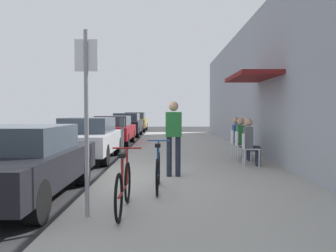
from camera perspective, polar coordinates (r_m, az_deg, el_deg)
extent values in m
plane|color=#2D2D30|center=(8.17, -10.67, -8.99)|extent=(60.00, 60.00, 0.00)
cube|color=#9E9B93|center=(10.01, 4.42, -6.52)|extent=(4.50, 32.00, 0.12)
cube|color=#999EA8|center=(10.38, 17.90, 7.05)|extent=(0.30, 32.00, 4.95)
cube|color=maroon|center=(10.93, 13.18, 7.53)|extent=(1.10, 2.80, 0.12)
cube|color=black|center=(7.01, -21.92, -6.02)|extent=(1.80, 4.40, 0.56)
cube|color=#333D47|center=(7.09, -21.52, -1.80)|extent=(1.48, 2.11, 0.45)
cylinder|color=black|center=(8.10, -12.96, -6.81)|extent=(0.22, 0.64, 0.64)
cylinder|color=black|center=(8.60, -23.35, -6.41)|extent=(0.22, 0.64, 0.64)
cylinder|color=black|center=(5.53, -19.57, -11.16)|extent=(0.22, 0.64, 0.64)
cube|color=#B7B7BC|center=(12.18, -12.22, -2.39)|extent=(1.80, 4.40, 0.58)
cube|color=#333D47|center=(12.29, -12.09, 0.14)|extent=(1.48, 2.11, 0.49)
cylinder|color=black|center=(13.40, -7.63, -3.17)|extent=(0.22, 0.64, 0.64)
cylinder|color=black|center=(13.71, -14.21, -3.10)|extent=(0.22, 0.64, 0.64)
cylinder|color=black|center=(10.72, -9.64, -4.55)|extent=(0.22, 0.64, 0.64)
cylinder|color=black|center=(11.10, -17.74, -4.39)|extent=(0.22, 0.64, 0.64)
cube|color=maroon|center=(17.60, -8.32, -0.93)|extent=(1.80, 4.40, 0.57)
cube|color=#333D47|center=(17.73, -8.26, 0.80)|extent=(1.48, 2.11, 0.49)
cylinder|color=black|center=(18.87, -5.32, -1.57)|extent=(0.22, 0.64, 0.64)
cylinder|color=black|center=(19.09, -10.06, -1.55)|extent=(0.22, 0.64, 0.64)
cylinder|color=black|center=(16.17, -6.26, -2.23)|extent=(0.22, 0.64, 0.64)
cylinder|color=black|center=(16.42, -11.76, -2.19)|extent=(0.22, 0.64, 0.64)
cube|color=black|center=(23.30, -6.21, -0.02)|extent=(1.80, 4.40, 0.67)
cube|color=#333D47|center=(23.43, -6.17, 1.41)|extent=(1.48, 2.11, 0.49)
cylinder|color=black|center=(24.60, -4.01, -0.67)|extent=(0.22, 0.64, 0.64)
cylinder|color=black|center=(24.77, -7.67, -0.66)|extent=(0.22, 0.64, 0.64)
cylinder|color=black|center=(21.88, -4.54, -1.04)|extent=(0.22, 0.64, 0.64)
cylinder|color=black|center=(22.07, -8.64, -1.03)|extent=(0.22, 0.64, 0.64)
cube|color=#A58433|center=(29.33, -4.87, 0.48)|extent=(1.80, 4.40, 0.68)
cube|color=#333D47|center=(29.47, -4.84, 1.64)|extent=(1.48, 2.11, 0.51)
cylinder|color=black|center=(30.65, -3.16, -0.08)|extent=(0.22, 0.64, 0.64)
cylinder|color=black|center=(30.78, -6.11, -0.08)|extent=(0.22, 0.64, 0.64)
cylinder|color=black|center=(27.93, -3.50, -0.31)|extent=(0.22, 0.64, 0.64)
cylinder|color=black|center=(28.07, -6.72, -0.31)|extent=(0.22, 0.64, 0.64)
cylinder|color=slate|center=(8.71, -6.87, -3.80)|extent=(0.07, 0.07, 1.10)
cube|color=#383D42|center=(8.67, -6.89, 0.54)|extent=(0.12, 0.10, 0.22)
cylinder|color=gray|center=(5.18, -12.36, 0.32)|extent=(0.06, 0.06, 2.60)
cube|color=white|center=(5.25, -12.40, 10.74)|extent=(0.32, 0.02, 0.44)
torus|color=black|center=(5.97, -6.08, -8.76)|extent=(0.04, 0.66, 0.66)
torus|color=black|center=(4.95, -7.45, -11.08)|extent=(0.04, 0.66, 0.66)
cylinder|color=maroon|center=(5.46, -6.69, -9.81)|extent=(0.04, 1.05, 0.04)
cylinder|color=maroon|center=(5.27, -6.91, -7.49)|extent=(0.04, 0.04, 0.50)
cube|color=black|center=(5.23, -6.92, -4.57)|extent=(0.10, 0.20, 0.06)
cylinder|color=maroon|center=(5.87, -6.14, -6.17)|extent=(0.03, 0.03, 0.56)
cylinder|color=maroon|center=(5.84, -6.15, -3.45)|extent=(0.46, 0.03, 0.03)
torus|color=black|center=(7.41, -1.18, -6.58)|extent=(0.04, 0.66, 0.66)
torus|color=black|center=(6.38, -1.43, -8.04)|extent=(0.04, 0.66, 0.66)
cylinder|color=#1E4C8C|center=(6.89, -1.29, -7.25)|extent=(0.04, 1.05, 0.04)
cylinder|color=#1E4C8C|center=(6.71, -1.33, -5.36)|extent=(0.04, 0.04, 0.50)
cube|color=black|center=(6.68, -1.33, -3.06)|extent=(0.10, 0.20, 0.06)
cylinder|color=#1E4C8C|center=(7.32, -1.19, -4.47)|extent=(0.03, 0.03, 0.56)
cylinder|color=#1E4C8C|center=(7.30, -1.20, -2.29)|extent=(0.46, 0.03, 0.03)
cylinder|color=silver|center=(10.36, 14.05, -4.69)|extent=(0.04, 0.04, 0.45)
cylinder|color=silver|center=(9.99, 14.36, -4.95)|extent=(0.04, 0.04, 0.45)
cylinder|color=silver|center=(10.31, 11.95, -4.70)|extent=(0.04, 0.04, 0.45)
cylinder|color=silver|center=(9.94, 12.19, -4.97)|extent=(0.04, 0.04, 0.45)
cube|color=silver|center=(10.12, 13.15, -3.48)|extent=(0.48, 0.48, 0.03)
cube|color=silver|center=(10.08, 12.01, -2.32)|extent=(0.07, 0.44, 0.40)
cylinder|color=#232838|center=(10.27, 14.07, -4.69)|extent=(0.11, 0.11, 0.47)
cylinder|color=#232838|center=(10.23, 13.36, -3.39)|extent=(0.37, 0.17, 0.14)
cylinder|color=#232838|center=(10.07, 14.23, -4.83)|extent=(0.11, 0.11, 0.47)
cylinder|color=#232838|center=(10.03, 13.51, -3.50)|extent=(0.37, 0.17, 0.14)
cube|color=#595960|center=(10.09, 12.72, -1.75)|extent=(0.25, 0.38, 0.56)
sphere|color=tan|center=(10.07, 12.74, 0.57)|extent=(0.22, 0.22, 0.22)
cylinder|color=silver|center=(11.34, 12.75, -4.07)|extent=(0.04, 0.04, 0.45)
cylinder|color=silver|center=(10.97, 13.16, -4.29)|extent=(0.04, 0.04, 0.45)
cylinder|color=silver|center=(11.27, 10.86, -4.10)|extent=(0.04, 0.04, 0.45)
cylinder|color=silver|center=(10.90, 11.20, -4.32)|extent=(0.04, 0.04, 0.45)
cube|color=silver|center=(11.09, 12.00, -2.96)|extent=(0.45, 0.45, 0.03)
cube|color=silver|center=(11.04, 10.96, -1.91)|extent=(0.04, 0.44, 0.40)
cylinder|color=#232838|center=(11.25, 12.80, -4.07)|extent=(0.11, 0.11, 0.47)
cylinder|color=#232838|center=(11.20, 12.16, -2.89)|extent=(0.36, 0.14, 0.14)
cylinder|color=#232838|center=(11.06, 13.01, -4.19)|extent=(0.11, 0.11, 0.47)
cylinder|color=#232838|center=(11.01, 12.36, -2.98)|extent=(0.36, 0.14, 0.14)
cube|color=#267233|center=(11.06, 11.61, -1.39)|extent=(0.22, 0.36, 0.56)
sphere|color=tan|center=(11.04, 11.62, 0.73)|extent=(0.22, 0.22, 0.22)
cylinder|color=silver|center=(12.06, 12.00, -3.69)|extent=(0.04, 0.04, 0.45)
cylinder|color=silver|center=(11.68, 12.35, -3.88)|extent=(0.04, 0.04, 0.45)
cylinder|color=silver|center=(11.99, 10.21, -3.71)|extent=(0.04, 0.04, 0.45)
cylinder|color=silver|center=(11.62, 10.50, -3.90)|extent=(0.04, 0.04, 0.45)
cube|color=silver|center=(11.81, 11.28, -2.64)|extent=(0.45, 0.45, 0.03)
cube|color=silver|center=(11.76, 10.30, -1.65)|extent=(0.04, 0.44, 0.40)
cylinder|color=#232838|center=(11.97, 12.03, -3.69)|extent=(0.11, 0.11, 0.47)
cylinder|color=#232838|center=(11.92, 11.43, -2.57)|extent=(0.36, 0.15, 0.14)
cylinder|color=#232838|center=(11.77, 12.22, -3.79)|extent=(0.11, 0.11, 0.47)
cylinder|color=#232838|center=(11.72, 11.60, -2.65)|extent=(0.36, 0.15, 0.14)
cube|color=#334C99|center=(11.78, 10.90, -1.16)|extent=(0.23, 0.36, 0.56)
sphere|color=tan|center=(11.76, 10.92, 0.83)|extent=(0.22, 0.22, 0.22)
cylinder|color=#232838|center=(8.27, 0.46, -4.81)|extent=(0.12, 0.12, 0.90)
cylinder|color=#232838|center=(8.27, 1.85, -4.81)|extent=(0.12, 0.12, 0.90)
cube|color=#267233|center=(8.21, 1.16, 0.25)|extent=(0.36, 0.22, 0.56)
sphere|color=tan|center=(8.21, 1.16, 3.11)|extent=(0.22, 0.22, 0.22)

